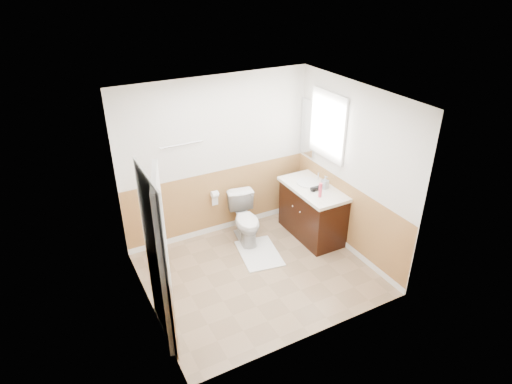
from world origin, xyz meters
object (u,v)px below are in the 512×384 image
bath_mat (259,253)px  vanity_cabinet (312,213)px  toilet (246,219)px  soap_dispenser (325,182)px  lotion_bottle (320,190)px

bath_mat → vanity_cabinet: 1.06m
toilet → soap_dispenser: (1.10, -0.46, 0.58)m
lotion_bottle → soap_dispenser: bearing=40.6°
vanity_cabinet → lotion_bottle: lotion_bottle is taller
vanity_cabinet → lotion_bottle: 0.64m
toilet → soap_dispenser: 1.33m
toilet → vanity_cabinet: bearing=-10.0°
toilet → vanity_cabinet: size_ratio=0.67×
toilet → soap_dispenser: bearing=-12.6°
lotion_bottle → vanity_cabinet: bearing=70.9°
lotion_bottle → bath_mat: bearing=166.5°
bath_mat → vanity_cabinet: bearing=4.5°
bath_mat → lotion_bottle: bearing=-13.5°
toilet → bath_mat: size_ratio=0.92×
bath_mat → soap_dispenser: (1.10, -0.02, 0.94)m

